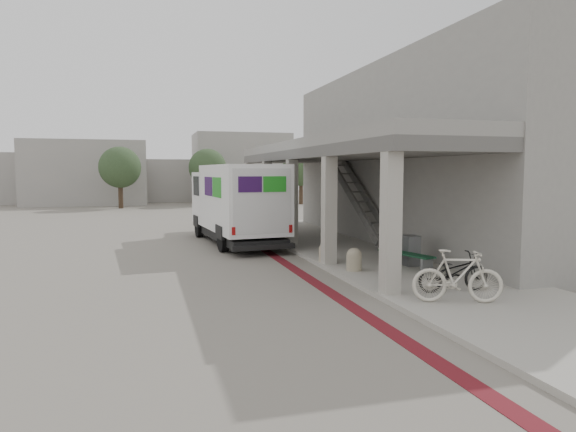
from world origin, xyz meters
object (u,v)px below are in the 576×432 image
object	(u,v)px
bench	(406,257)
utility_cabinet	(410,250)
bicycle_cream	(458,276)
fedex_truck	(236,202)
bicycle_black	(453,272)

from	to	relation	value
bench	utility_cabinet	world-z (taller)	utility_cabinet
bench	bicycle_cream	bearing A→B (deg)	-119.11
fedex_truck	utility_cabinet	xyz separation A→B (m)	(4.00, -6.78, -1.10)
fedex_truck	utility_cabinet	world-z (taller)	fedex_truck
fedex_truck	bicycle_black	xyz separation A→B (m)	(3.29, -10.05, -1.09)
bench	bicycle_black	bearing A→B (deg)	-113.41
bench	bicycle_black	size ratio (longest dim) A/B	1.11
fedex_truck	utility_cabinet	size ratio (longest dim) A/B	8.49
bicycle_black	fedex_truck	bearing A→B (deg)	21.37
utility_cabinet	bicycle_cream	distance (m)	4.35
bench	bicycle_cream	world-z (taller)	bicycle_cream
bicycle_black	bicycle_cream	bearing A→B (deg)	154.21
bench	bicycle_black	distance (m)	2.91
bench	utility_cabinet	distance (m)	0.55
bench	bicycle_black	world-z (taller)	bicycle_black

